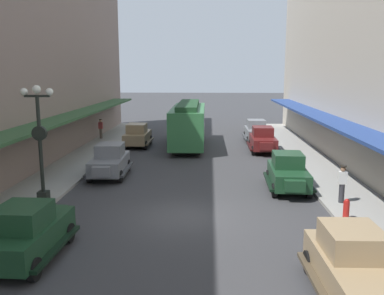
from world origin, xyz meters
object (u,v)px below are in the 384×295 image
parked_car_4 (354,264)px  lamp_post_with_clock (40,139)px  fire_hydrant (346,209)px  pedestrian_0 (101,129)px  parked_car_3 (256,131)px  parked_car_0 (288,171)px  parked_car_2 (110,160)px  parked_car_5 (137,135)px  streetcar (188,123)px  parked_car_6 (263,139)px  parked_car_1 (27,231)px  pedestrian_1 (342,184)px

parked_car_4 → lamp_post_with_clock: (-11.14, 7.23, 2.04)m
fire_hydrant → pedestrian_0: size_ratio=0.49×
parked_car_3 → fire_hydrant: parked_car_3 is taller
parked_car_0 → parked_car_2: same height
parked_car_5 → streetcar: 4.14m
parked_car_3 → streetcar: (-5.62, -2.50, 0.96)m
parked_car_3 → pedestrian_0: 13.34m
streetcar → fire_hydrant: streetcar is taller
pedestrian_0 → parked_car_6: bearing=-19.4°
fire_hydrant → parked_car_3: bearing=94.4°
streetcar → pedestrian_0: (-7.72, 2.75, -0.89)m
parked_car_3 → parked_car_5: same height
parked_car_1 → pedestrian_0: (-3.67, 23.17, 0.07)m
parked_car_2 → parked_car_5: (-0.06, 9.56, 0.00)m
parked_car_4 → lamp_post_with_clock: size_ratio=0.83×
parked_car_5 → pedestrian_0: bearing=141.4°
parked_car_0 → parked_car_1: same height
parked_car_3 → pedestrian_0: size_ratio=2.56×
parked_car_3 → parked_car_4: size_ratio=1.00×
parked_car_1 → parked_car_2: 10.66m
parked_car_6 → lamp_post_with_clock: size_ratio=0.83×
parked_car_3 → fire_hydrant: (1.46, -19.16, -0.38)m
parked_car_0 → parked_car_1: 12.79m
lamp_post_with_clock → parked_car_5: bearing=83.7°
parked_car_0 → lamp_post_with_clock: size_ratio=0.84×
parked_car_3 → parked_car_4: same height
pedestrian_0 → pedestrian_1: (15.26, -17.30, 0.00)m
fire_hydrant → pedestrian_0: 24.41m
pedestrian_0 → parked_car_2: bearing=-73.3°
streetcar → pedestrian_1: bearing=-62.6°
streetcar → pedestrian_1: 16.41m
parked_car_6 → parked_car_2: bearing=-140.8°
parked_car_5 → pedestrian_0: size_ratio=2.55×
parked_car_1 → pedestrian_1: parked_car_1 is taller
lamp_post_with_clock → pedestrian_1: size_ratio=3.09×
parked_car_1 → fire_hydrant: bearing=18.7°
parked_car_5 → fire_hydrant: size_ratio=5.20×
streetcar → pedestrian_1: streetcar is taller
parked_car_3 → parked_car_5: 10.01m
lamp_post_with_clock → parked_car_1: bearing=-73.1°
parked_car_0 → parked_car_3: same height
parked_car_0 → parked_car_2: size_ratio=1.00×
parked_car_0 → parked_car_3: size_ratio=1.01×
parked_car_5 → pedestrian_0: (-3.69, 2.95, 0.07)m
streetcar → pedestrian_1: (7.54, -14.55, -0.89)m
parked_car_1 → lamp_post_with_clock: (-1.63, 5.36, 2.04)m
parked_car_4 → parked_car_5: same height
streetcar → parked_car_5: bearing=-177.1°
parked_car_3 → parked_car_6: (-0.00, -4.45, 0.00)m
parked_car_0 → parked_car_4: bearing=-90.9°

